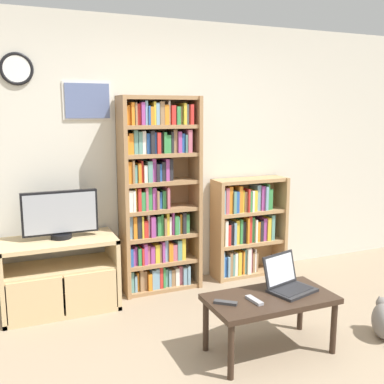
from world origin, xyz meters
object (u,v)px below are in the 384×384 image
(coffee_table, at_px, (270,303))
(tv_stand, at_px, (60,275))
(laptop, at_px, (287,281))
(remote_near_laptop, at_px, (226,303))
(bookshelf_tall, at_px, (157,196))
(television, at_px, (60,215))
(bookshelf_short, at_px, (245,227))
(remote_far_from_laptop, at_px, (254,300))
(cat, at_px, (383,320))

(coffee_table, bearing_deg, tv_stand, 134.83)
(laptop, distance_m, remote_near_laptop, 0.54)
(remote_near_laptop, bearing_deg, tv_stand, 75.25)
(laptop, bearing_deg, coffee_table, -178.29)
(tv_stand, height_order, bookshelf_tall, bookshelf_tall)
(laptop, xyz_separation_m, remote_near_laptop, (-0.54, -0.05, -0.05))
(television, bearing_deg, tv_stand, -129.58)
(tv_stand, height_order, laptop, laptop)
(bookshelf_short, xyz_separation_m, coffee_table, (-0.62, -1.47, -0.15))
(tv_stand, xyz_separation_m, laptop, (1.49, -1.26, 0.17))
(remote_far_from_laptop, bearing_deg, cat, 168.58)
(tv_stand, xyz_separation_m, bookshelf_short, (1.93, 0.15, 0.20))
(coffee_table, height_order, cat, coffee_table)
(tv_stand, xyz_separation_m, bookshelf_tall, (0.94, 0.14, 0.61))
(coffee_table, distance_m, cat, 0.99)
(bookshelf_tall, relative_size, remote_far_from_laptop, 11.47)
(bookshelf_tall, bearing_deg, coffee_table, -75.94)
(tv_stand, bearing_deg, bookshelf_short, 4.51)
(television, distance_m, bookshelf_tall, 0.92)
(remote_near_laptop, height_order, cat, remote_near_laptop)
(cat, bearing_deg, remote_near_laptop, -150.05)
(laptop, bearing_deg, cat, -30.70)
(cat, bearing_deg, bookshelf_tall, 165.97)
(television, xyz_separation_m, coffee_table, (1.28, -1.35, -0.48))
(cat, bearing_deg, coffee_table, -152.20)
(laptop, relative_size, remote_far_from_laptop, 2.36)
(coffee_table, distance_m, laptop, 0.22)
(bookshelf_short, distance_m, coffee_table, 1.60)
(bookshelf_tall, distance_m, laptop, 1.56)
(television, bearing_deg, cat, -34.08)
(bookshelf_tall, distance_m, remote_near_laptop, 1.53)
(tv_stand, relative_size, remote_far_from_laptop, 5.98)
(bookshelf_short, bearing_deg, remote_far_from_laptop, -117.18)
(television, distance_m, coffee_table, 1.92)
(remote_far_from_laptop, bearing_deg, coffee_table, -172.46)
(laptop, height_order, remote_near_laptop, laptop)
(remote_near_laptop, bearing_deg, bookshelf_tall, 39.55)
(coffee_table, height_order, remote_near_laptop, remote_near_laptop)
(television, bearing_deg, laptop, -41.70)
(bookshelf_tall, bearing_deg, bookshelf_short, 0.78)
(coffee_table, bearing_deg, bookshelf_tall, 104.06)
(laptop, bearing_deg, remote_near_laptop, 169.62)
(tv_stand, distance_m, cat, 2.69)
(television, xyz_separation_m, cat, (2.22, -1.50, -0.72))
(tv_stand, distance_m, remote_far_from_laptop, 1.78)
(tv_stand, height_order, television, television)
(remote_near_laptop, relative_size, remote_far_from_laptop, 0.93)
(bookshelf_short, distance_m, remote_near_laptop, 1.76)
(coffee_table, bearing_deg, television, 133.32)
(tv_stand, bearing_deg, cat, -33.03)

